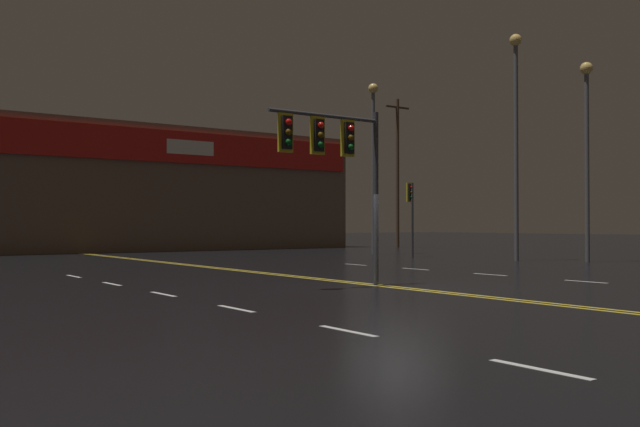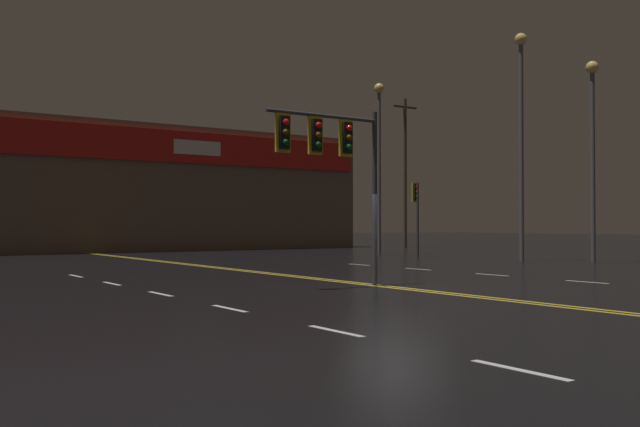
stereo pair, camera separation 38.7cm
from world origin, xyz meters
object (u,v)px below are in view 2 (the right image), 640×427
at_px(traffic_signal_corner_northeast, 416,202).
at_px(streetlight_near_right, 521,117).
at_px(streetlight_far_median, 379,145).
at_px(streetlight_median_approach, 593,133).
at_px(traffic_signal_median, 329,148).

bearing_deg(traffic_signal_corner_northeast, streetlight_near_right, -76.57).
bearing_deg(traffic_signal_corner_northeast, streetlight_far_median, 78.52).
height_order(streetlight_median_approach, streetlight_far_median, streetlight_far_median).
distance_m(traffic_signal_corner_northeast, streetlight_far_median, 5.26).
xyz_separation_m(traffic_signal_median, traffic_signal_corner_northeast, (13.76, 11.85, -0.89)).
height_order(traffic_signal_corner_northeast, streetlight_far_median, streetlight_far_median).
height_order(traffic_signal_corner_northeast, streetlight_near_right, streetlight_near_right).
bearing_deg(streetlight_median_approach, traffic_signal_median, -167.45).
height_order(traffic_signal_median, traffic_signal_corner_northeast, traffic_signal_median).
relative_size(traffic_signal_corner_northeast, streetlight_median_approach, 0.43).
xyz_separation_m(traffic_signal_corner_northeast, streetlight_near_right, (1.34, -5.62, 3.76)).
bearing_deg(streetlight_median_approach, streetlight_far_median, 100.84).
xyz_separation_m(traffic_signal_corner_northeast, streetlight_far_median, (0.81, 3.98, 3.34)).
relative_size(traffic_signal_corner_northeast, streetlight_near_right, 0.37).
bearing_deg(streetlight_far_median, streetlight_median_approach, -79.16).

